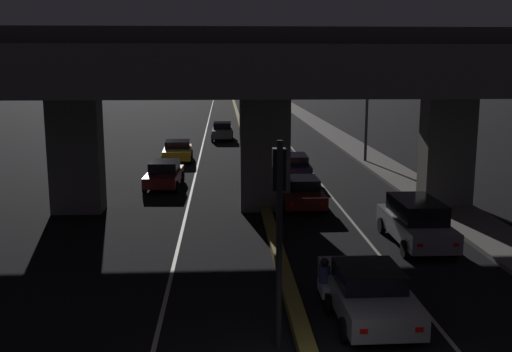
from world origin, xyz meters
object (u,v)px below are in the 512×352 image
(street_lamp, at_px, (363,92))
(car_silver_second, at_px, (416,221))
(traffic_light_left_of_median, at_px, (279,208))
(car_dark_blue_fourth, at_px, (292,166))
(car_silver_lead, at_px, (367,291))
(car_taxi_yellow_second_oncoming, at_px, (178,151))
(car_grey_third_oncoming, at_px, (222,131))
(car_dark_red_lead_oncoming, at_px, (164,174))
(motorcycle_white_filtering_near, at_px, (324,285))
(car_dark_red_third, at_px, (300,191))

(street_lamp, distance_m, car_silver_second, 18.51)
(traffic_light_left_of_median, bearing_deg, car_dark_blue_fourth, 82.53)
(car_silver_lead, bearing_deg, car_dark_blue_fourth, -1.41)
(car_dark_blue_fourth, height_order, car_taxi_yellow_second_oncoming, car_dark_blue_fourth)
(street_lamp, xyz_separation_m, car_silver_lead, (-5.40, -24.17, -3.97))
(car_silver_lead, relative_size, car_grey_third_oncoming, 1.05)
(car_silver_lead, relative_size, car_silver_second, 0.98)
(car_silver_lead, distance_m, car_dark_red_lead_oncoming, 18.31)
(traffic_light_left_of_median, distance_m, car_grey_third_oncoming, 38.58)
(traffic_light_left_of_median, relative_size, motorcycle_white_filtering_near, 2.82)
(street_lamp, height_order, car_dark_blue_fourth, street_lamp)
(street_lamp, height_order, car_grey_third_oncoming, street_lamp)
(car_silver_second, relative_size, car_taxi_yellow_second_oncoming, 1.12)
(traffic_light_left_of_median, relative_size, car_taxi_yellow_second_oncoming, 1.18)
(car_dark_red_third, bearing_deg, car_grey_third_oncoming, 7.72)
(car_dark_blue_fourth, bearing_deg, car_silver_lead, -179.33)
(car_dark_red_lead_oncoming, height_order, motorcycle_white_filtering_near, car_dark_red_lead_oncoming)
(car_silver_lead, xyz_separation_m, car_grey_third_oncoming, (-3.75, 36.98, 0.07))
(car_dark_red_third, xyz_separation_m, car_taxi_yellow_second_oncoming, (-6.61, 13.17, 0.03))
(car_silver_lead, bearing_deg, street_lamp, -13.31)
(car_dark_red_third, relative_size, motorcycle_white_filtering_near, 2.78)
(car_grey_third_oncoming, bearing_deg, car_dark_red_third, 9.36)
(street_lamp, relative_size, car_silver_lead, 1.75)
(car_silver_lead, distance_m, car_dark_red_third, 12.49)
(car_silver_lead, bearing_deg, car_silver_second, -28.73)
(traffic_light_left_of_median, relative_size, car_silver_second, 1.05)
(car_dark_blue_fourth, bearing_deg, car_taxi_yellow_second_oncoming, 48.10)
(car_grey_third_oncoming, bearing_deg, car_silver_second, 13.92)
(car_dark_red_lead_oncoming, height_order, car_taxi_yellow_second_oncoming, car_dark_red_lead_oncoming)
(street_lamp, bearing_deg, motorcycle_white_filtering_near, -105.27)
(car_dark_blue_fourth, bearing_deg, car_dark_red_third, 177.88)
(traffic_light_left_of_median, height_order, car_dark_blue_fourth, traffic_light_left_of_median)
(traffic_light_left_of_median, relative_size, car_grey_third_oncoming, 1.13)
(car_silver_second, bearing_deg, car_dark_blue_fourth, 13.28)
(car_silver_lead, distance_m, car_taxi_yellow_second_oncoming, 26.54)
(car_dark_red_third, bearing_deg, car_dark_red_lead_oncoming, 55.49)
(car_taxi_yellow_second_oncoming, height_order, motorcycle_white_filtering_near, car_taxi_yellow_second_oncoming)
(car_dark_blue_fourth, height_order, motorcycle_white_filtering_near, car_dark_blue_fourth)
(motorcycle_white_filtering_near, bearing_deg, car_dark_red_third, -3.54)
(car_silver_lead, bearing_deg, car_dark_red_lead_oncoming, 21.28)
(traffic_light_left_of_median, bearing_deg, car_silver_lead, 31.30)
(car_taxi_yellow_second_oncoming, bearing_deg, motorcycle_white_filtering_near, 11.21)
(traffic_light_left_of_median, xyz_separation_m, car_silver_lead, (2.46, 1.50, -2.62))
(car_silver_second, distance_m, car_dark_blue_fourth, 13.23)
(motorcycle_white_filtering_near, bearing_deg, car_silver_second, -37.83)
(traffic_light_left_of_median, relative_size, street_lamp, 0.62)
(car_dark_red_third, distance_m, car_taxi_yellow_second_oncoming, 14.74)
(car_dark_blue_fourth, xyz_separation_m, car_dark_red_lead_oncoming, (-7.09, -2.08, -0.02))
(street_lamp, bearing_deg, car_dark_blue_fourth, -135.29)
(traffic_light_left_of_median, relative_size, car_dark_red_lead_oncoming, 1.12)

